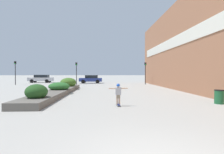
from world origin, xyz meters
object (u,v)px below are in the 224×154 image
(skateboarder, at_px, (118,92))
(trash_bin, at_px, (219,97))
(skateboard, at_px, (118,105))
(traffic_light_far_left, at_px, (15,69))
(car_center_left, at_px, (41,78))
(car_leftmost, at_px, (91,79))
(traffic_light_right, at_px, (145,70))
(traffic_light_left, at_px, (76,70))

(skateboarder, distance_m, trash_bin, 6.23)
(skateboard, height_order, trash_bin, trash_bin)
(trash_bin, distance_m, traffic_light_far_left, 28.03)
(skateboard, distance_m, car_center_left, 28.28)
(skateboarder, xyz_separation_m, car_center_left, (-13.26, 24.97, -0.00))
(trash_bin, bearing_deg, skateboard, -175.83)
(skateboard, relative_size, skateboarder, 0.53)
(skateboarder, relative_size, car_center_left, 0.26)
(skateboard, bearing_deg, car_leftmost, 93.10)
(car_leftmost, distance_m, traffic_light_right, 10.21)
(trash_bin, relative_size, traffic_light_left, 0.24)
(skateboarder, height_order, traffic_light_right, traffic_light_right)
(car_leftmost, relative_size, car_center_left, 0.90)
(traffic_light_right, bearing_deg, car_leftmost, 156.28)
(trash_bin, height_order, car_center_left, car_center_left)
(skateboarder, height_order, trash_bin, skateboarder)
(skateboard, xyz_separation_m, car_center_left, (-13.26, 24.97, 0.74))
(skateboard, bearing_deg, traffic_light_far_left, 123.71)
(trash_bin, bearing_deg, traffic_light_left, 122.63)
(traffic_light_left, relative_size, traffic_light_far_left, 0.95)
(traffic_light_left, bearing_deg, car_center_left, 140.54)
(car_leftmost, distance_m, traffic_light_far_left, 12.52)
(skateboarder, distance_m, car_center_left, 28.27)
(skateboarder, bearing_deg, skateboard, -96.99)
(skateboarder, height_order, traffic_light_far_left, traffic_light_far_left)
(skateboard, bearing_deg, car_center_left, 112.77)
(car_center_left, bearing_deg, skateboarder, -152.03)
(traffic_light_right, height_order, traffic_light_far_left, traffic_light_far_left)
(trash_bin, relative_size, car_leftmost, 0.21)
(skateboard, height_order, car_center_left, car_center_left)
(traffic_light_right, distance_m, traffic_light_far_left, 20.96)
(car_leftmost, xyz_separation_m, traffic_light_far_left, (-11.74, -3.97, 1.76))
(trash_bin, relative_size, car_center_left, 0.19)
(trash_bin, bearing_deg, traffic_light_right, 90.86)
(skateboarder, relative_size, trash_bin, 1.38)
(skateboard, bearing_deg, skateboarder, 83.01)
(traffic_light_left, xyz_separation_m, traffic_light_far_left, (-9.73, 0.20, 0.11))
(skateboard, xyz_separation_m, skateboarder, (0.00, 0.00, 0.74))
(skateboarder, xyz_separation_m, trash_bin, (6.20, 0.45, -0.38))
(traffic_light_left, height_order, traffic_light_right, traffic_light_right)
(trash_bin, bearing_deg, traffic_light_far_left, 139.44)
(skateboarder, height_order, car_leftmost, car_leftmost)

